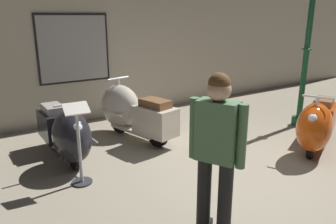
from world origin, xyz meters
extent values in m
plane|color=gray|center=(0.00, 0.00, 0.00)|extent=(60.00, 60.00, 0.00)
cube|color=#BCB29E|center=(0.00, 3.73, 1.76)|extent=(18.00, 0.20, 3.52)
cube|color=black|center=(-1.20, 3.61, 1.55)|extent=(1.47, 0.03, 1.38)
cube|color=#9E9E9E|center=(-1.20, 3.60, 1.55)|extent=(1.39, 0.01, 1.30)
cylinder|color=black|center=(-1.99, 1.40, 0.20)|extent=(0.09, 0.41, 0.41)
cylinder|color=silver|center=(-1.99, 1.40, 0.20)|extent=(0.10, 0.19, 0.18)
cylinder|color=black|center=(-2.02, 2.37, 0.20)|extent=(0.09, 0.41, 0.41)
cylinder|color=silver|center=(-2.02, 2.37, 0.20)|extent=(0.10, 0.19, 0.18)
cube|color=black|center=(-2.01, 1.88, 0.18)|extent=(0.39, 0.98, 0.05)
ellipsoid|color=black|center=(-2.00, 1.45, 0.49)|extent=(0.55, 0.87, 0.78)
cube|color=black|center=(-2.02, 2.33, 0.43)|extent=(0.43, 0.70, 0.45)
cube|color=gray|center=(-2.02, 2.33, 0.71)|extent=(0.30, 0.50, 0.12)
sphere|color=silver|center=(-1.99, 1.16, 0.71)|extent=(0.15, 0.15, 0.15)
cylinder|color=silver|center=(-2.00, 1.42, 0.85)|extent=(0.04, 0.04, 0.29)
cylinder|color=silver|center=(-2.00, 1.42, 0.99)|extent=(0.45, 0.04, 0.03)
cube|color=silver|center=(-1.74, 1.46, 0.44)|extent=(0.03, 0.69, 0.02)
cylinder|color=black|center=(-0.77, 2.50, 0.22)|extent=(0.19, 0.45, 0.44)
cylinder|color=silver|center=(-0.77, 2.50, 0.22)|extent=(0.15, 0.22, 0.20)
cylinder|color=black|center=(-0.51, 1.48, 0.22)|extent=(0.19, 0.45, 0.44)
cylinder|color=silver|center=(-0.51, 1.48, 0.22)|extent=(0.15, 0.22, 0.20)
cube|color=beige|center=(-0.64, 1.99, 0.20)|extent=(0.64, 1.11, 0.06)
ellipsoid|color=beige|center=(-0.75, 2.44, 0.53)|extent=(0.78, 1.03, 0.84)
cube|color=beige|center=(-0.53, 1.52, 0.46)|extent=(0.61, 0.83, 0.48)
cube|color=brown|center=(-0.53, 1.52, 0.77)|extent=(0.43, 0.59, 0.13)
sphere|color=silver|center=(-0.83, 2.74, 0.76)|extent=(0.17, 0.17, 0.17)
cylinder|color=silver|center=(-0.76, 2.48, 0.92)|extent=(0.05, 0.05, 0.31)
cylinder|color=silver|center=(-0.76, 2.48, 1.07)|extent=(0.48, 0.15, 0.04)
cube|color=silver|center=(-1.02, 2.38, 0.48)|extent=(0.19, 0.72, 0.03)
cylinder|color=black|center=(1.31, -0.25, 0.20)|extent=(0.41, 0.25, 0.41)
cylinder|color=silver|center=(1.31, -0.25, 0.20)|extent=(0.21, 0.17, 0.18)
cylinder|color=black|center=(2.19, 0.16, 0.20)|extent=(0.41, 0.25, 0.41)
cylinder|color=silver|center=(2.19, 0.16, 0.20)|extent=(0.21, 0.17, 0.18)
cube|color=#C6470F|center=(1.75, -0.05, 0.18)|extent=(1.04, 0.75, 0.05)
ellipsoid|color=#C6470F|center=(1.36, -0.23, 0.50)|extent=(1.01, 0.85, 0.78)
cube|color=#C6470F|center=(2.16, 0.14, 0.43)|extent=(0.80, 0.67, 0.45)
cube|color=brown|center=(2.16, 0.14, 0.72)|extent=(0.57, 0.47, 0.12)
sphere|color=silver|center=(1.10, -0.35, 0.71)|extent=(0.15, 0.15, 0.15)
cylinder|color=silver|center=(1.33, -0.24, 0.85)|extent=(0.05, 0.05, 0.29)
cylinder|color=silver|center=(1.33, -0.24, 1.00)|extent=(0.22, 0.42, 0.03)
cylinder|color=#144728|center=(2.56, 0.89, 0.09)|extent=(0.28, 0.28, 0.18)
cylinder|color=#144728|center=(2.56, 0.89, 1.44)|extent=(0.11, 0.11, 2.52)
torus|color=#144728|center=(2.56, 0.89, 1.56)|extent=(0.19, 0.19, 0.04)
cylinder|color=black|center=(-1.22, -0.99, 0.50)|extent=(0.14, 0.14, 0.84)
cylinder|color=black|center=(-1.32, -0.79, 0.50)|extent=(0.14, 0.14, 0.84)
cube|color=#4C724C|center=(-1.27, -0.89, 1.14)|extent=(0.36, 0.44, 0.60)
cylinder|color=#4C724C|center=(-1.16, -1.11, 1.13)|extent=(0.09, 0.09, 0.62)
cylinder|color=#4C724C|center=(-1.38, -0.68, 1.13)|extent=(0.09, 0.09, 0.62)
sphere|color=tan|center=(-1.27, -0.89, 1.55)|extent=(0.23, 0.23, 0.23)
sphere|color=brown|center=(-1.27, -0.89, 1.60)|extent=(0.21, 0.21, 0.21)
cylinder|color=#333338|center=(-2.05, 0.92, 0.01)|extent=(0.28, 0.28, 0.02)
cylinder|color=#A5A5AD|center=(-2.05, 0.92, 0.53)|extent=(0.04, 0.04, 1.01)
cube|color=silver|center=(-2.05, 0.92, 1.06)|extent=(0.34, 0.25, 0.12)
camera|label=1|loc=(-3.25, -3.11, 2.20)|focal=35.13mm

